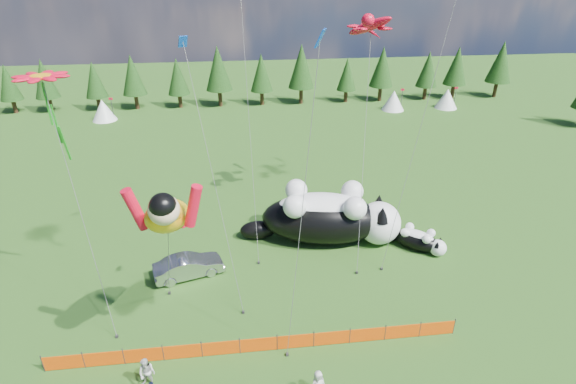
# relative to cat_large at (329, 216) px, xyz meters

# --- Properties ---
(ground) EXTENTS (160.00, 160.00, 0.00)m
(ground) POSITION_rel_cat_large_xyz_m (-5.95, -7.43, -2.07)
(ground) COLOR black
(ground) RESTS_ON ground
(safety_fence) EXTENTS (22.06, 0.06, 1.10)m
(safety_fence) POSITION_rel_cat_large_xyz_m (-5.95, -10.43, -1.56)
(safety_fence) COLOR #262626
(safety_fence) RESTS_ON ground
(tree_line) EXTENTS (90.00, 4.00, 8.00)m
(tree_line) POSITION_rel_cat_large_xyz_m (-5.95, 37.57, 1.93)
(tree_line) COLOR black
(tree_line) RESTS_ON ground
(festival_tents) EXTENTS (50.00, 3.20, 2.80)m
(festival_tents) POSITION_rel_cat_large_xyz_m (5.05, 32.57, -0.67)
(festival_tents) COLOR white
(festival_tents) RESTS_ON ground
(cat_large) EXTENTS (11.98, 5.72, 4.35)m
(cat_large) POSITION_rel_cat_large_xyz_m (0.00, 0.00, 0.00)
(cat_large) COLOR black
(cat_large) RESTS_ON ground
(cat_small) EXTENTS (3.78, 3.45, 1.65)m
(cat_small) POSITION_rel_cat_large_xyz_m (6.30, -2.01, -1.28)
(cat_small) COLOR black
(cat_small) RESTS_ON ground
(car) EXTENTS (4.84, 2.81, 1.51)m
(car) POSITION_rel_cat_large_xyz_m (-10.15, -3.21, -1.31)
(car) COLOR #B5B4B9
(car) RESTS_ON ground
(spectator_b) EXTENTS (0.96, 0.71, 1.76)m
(spectator_b) POSITION_rel_cat_large_xyz_m (-11.49, -11.99, -1.18)
(spectator_b) COLOR beige
(spectator_b) RESTS_ON ground
(spectator_e) EXTENTS (0.92, 0.78, 1.60)m
(spectator_e) POSITION_rel_cat_large_xyz_m (-3.31, -13.57, -1.26)
(spectator_e) COLOR beige
(spectator_e) RESTS_ON ground
(superhero_kite) EXTENTS (5.55, 7.89, 11.45)m
(superhero_kite) POSITION_rel_cat_large_xyz_m (-9.81, -9.84, 6.34)
(superhero_kite) COLOR #F7AB0D
(superhero_kite) RESTS_ON ground
(gecko_kite) EXTENTS (5.57, 12.70, 17.47)m
(gecko_kite) POSITION_rel_cat_large_xyz_m (3.41, 4.94, 12.68)
(gecko_kite) COLOR red
(gecko_kite) RESTS_ON ground
(flower_kite) EXTENTS (4.16, 5.99, 14.33)m
(flower_kite) POSITION_rel_cat_large_xyz_m (-16.04, -4.38, 11.46)
(flower_kite) COLOR red
(flower_kite) RESTS_ON ground
(diamond_kite_a) EXTENTS (3.12, 6.65, 16.13)m
(diamond_kite_a) POSITION_rel_cat_large_xyz_m (-9.10, -1.42, 11.82)
(diamond_kite_a) COLOR #0C43B4
(diamond_kite_a) RESTS_ON ground
(diamond_kite_c) EXTENTS (1.77, 1.47, 16.86)m
(diamond_kite_c) POSITION_rel_cat_large_xyz_m (-3.10, -10.07, 13.27)
(diamond_kite_c) COLOR #0C43B4
(diamond_kite_c) RESTS_ON ground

